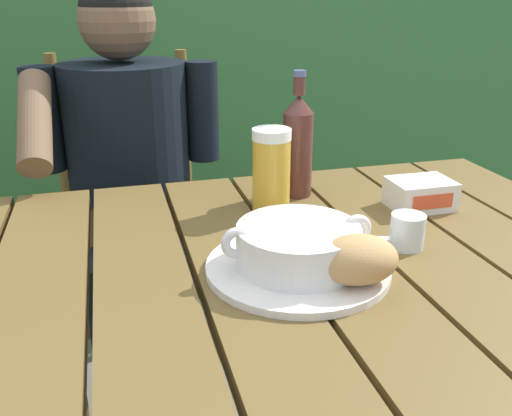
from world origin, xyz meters
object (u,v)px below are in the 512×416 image
object	(u,v)px
table_knife	(363,239)
bread_roll	(358,259)
serving_plate	(297,267)
butter_tub	(420,194)
water_glass_small	(409,232)
chair_near_diner	(133,227)
person_eating	(130,176)
beer_bottle	(298,144)
soup_bowl	(298,244)
beer_glass	(271,170)

from	to	relation	value
table_knife	bread_roll	bearing A→B (deg)	-118.61
serving_plate	butter_tub	distance (m)	0.38
water_glass_small	butter_tub	bearing A→B (deg)	54.32
chair_near_diner	serving_plate	bearing A→B (deg)	-76.56
chair_near_diner	person_eating	distance (m)	0.31
beer_bottle	butter_tub	xyz separation A→B (m)	(0.21, -0.13, -0.08)
bread_roll	water_glass_small	size ratio (longest dim) A/B	2.11
person_eating	soup_bowl	size ratio (longest dim) A/B	5.02
person_eating	water_glass_small	world-z (taller)	person_eating
beer_bottle	beer_glass	bearing A→B (deg)	-139.24
serving_plate	water_glass_small	world-z (taller)	water_glass_small
table_knife	soup_bowl	bearing A→B (deg)	-153.01
beer_glass	beer_bottle	xyz separation A→B (m)	(0.08, 0.06, 0.03)
person_eating	butter_tub	world-z (taller)	person_eating
chair_near_diner	butter_tub	bearing A→B (deg)	-53.15
soup_bowl	bread_roll	xyz separation A→B (m)	(0.06, -0.07, 0.00)
chair_near_diner	table_knife	distance (m)	0.96
bread_roll	serving_plate	bearing A→B (deg)	130.60
chair_near_diner	water_glass_small	xyz separation A→B (m)	(0.42, -0.88, 0.31)
serving_plate	beer_glass	xyz separation A→B (m)	(0.03, 0.26, 0.07)
beer_glass	table_knife	distance (m)	0.23
person_eating	water_glass_small	xyz separation A→B (m)	(0.42, -0.68, 0.08)
bread_roll	soup_bowl	bearing A→B (deg)	130.60
person_eating	soup_bowl	distance (m)	0.75
beer_glass	bread_roll	bearing A→B (deg)	-84.86
chair_near_diner	beer_glass	xyz separation A→B (m)	(0.25, -0.65, 0.36)
soup_bowl	table_knife	xyz separation A→B (m)	(0.15, 0.07, -0.04)
water_glass_small	table_knife	distance (m)	0.08
serving_plate	beer_glass	world-z (taller)	beer_glass
butter_tub	person_eating	bearing A→B (deg)	136.46
serving_plate	butter_tub	size ratio (longest dim) A/B	2.35
chair_near_diner	water_glass_small	bearing A→B (deg)	-64.46
chair_near_diner	water_glass_small	distance (m)	1.03
beer_bottle	butter_tub	world-z (taller)	beer_bottle
bread_roll	beer_bottle	world-z (taller)	beer_bottle
beer_glass	beer_bottle	world-z (taller)	beer_bottle
chair_near_diner	soup_bowl	xyz separation A→B (m)	(0.22, -0.91, 0.33)
water_glass_small	serving_plate	bearing A→B (deg)	-171.96
soup_bowl	beer_bottle	bearing A→B (deg)	71.47
beer_glass	table_knife	size ratio (longest dim) A/B	1.02
serving_plate	bread_roll	bearing A→B (deg)	-49.40
person_eating	water_glass_small	distance (m)	0.80
chair_near_diner	beer_glass	bearing A→B (deg)	-68.87
beer_bottle	water_glass_small	size ratio (longest dim) A/B	4.41
serving_plate	bread_roll	distance (m)	0.11
butter_tub	water_glass_small	bearing A→B (deg)	-125.68
person_eating	table_knife	distance (m)	0.73
beer_glass	soup_bowl	bearing A→B (deg)	-97.41
chair_near_diner	table_knife	world-z (taller)	chair_near_diner
chair_near_diner	butter_tub	xyz separation A→B (m)	(0.54, -0.72, 0.31)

